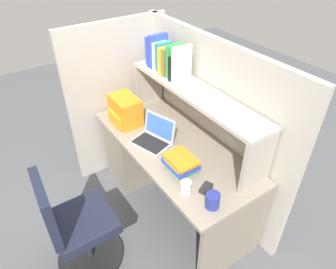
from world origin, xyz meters
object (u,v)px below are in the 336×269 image
backpack (125,111)px  computer_mouse (206,188)px  office_chair (76,230)px  laptop (154,137)px  paper_cup (186,187)px  snack_canister (213,200)px

backpack → computer_mouse: 1.07m
backpack → office_chair: (0.60, -0.76, -0.46)m
laptop → paper_cup: (0.60, -0.12, -0.00)m
laptop → backpack: backpack is taller
office_chair → snack_canister: bearing=-124.0°
computer_mouse → paper_cup: bearing=-137.6°
laptop → backpack: bearing=-171.8°
laptop → snack_canister: (0.80, -0.05, 0.00)m
backpack → office_chair: backpack is taller
computer_mouse → paper_cup: size_ratio=1.03×
backpack → snack_canister: bearing=0.3°
computer_mouse → paper_cup: (-0.06, -0.13, 0.03)m
backpack → computer_mouse: size_ratio=2.88×
office_chair → backpack: bearing=-47.9°
backpack → computer_mouse: bearing=3.5°
laptop → snack_canister: size_ratio=3.49×
backpack → paper_cup: size_ratio=2.98×
backpack → paper_cup: 1.01m
paper_cup → computer_mouse: bearing=66.0°
laptop → office_chair: size_ratio=0.40×
computer_mouse → paper_cup: 0.15m
paper_cup → snack_canister: (0.19, 0.07, 0.00)m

